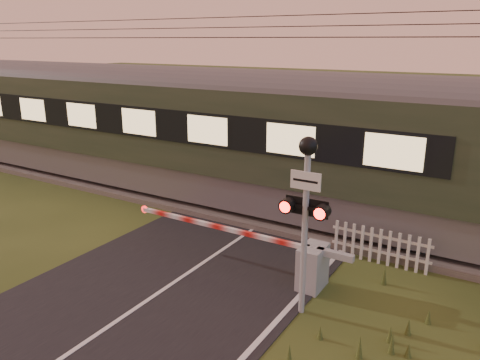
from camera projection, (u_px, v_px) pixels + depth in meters
The scene contains 7 objects.
ground at pixel (140, 306), 9.95m from camera, with size 160.00×160.00×0.00m, color #2D3C17.
road at pixel (133, 311), 9.75m from camera, with size 6.00×140.00×0.03m.
track_bed at pixel (278, 211), 15.26m from camera, with size 140.00×3.40×0.39m.
overhead_wires at pixel (282, 29), 13.63m from camera, with size 120.00×0.62×0.62m.
boom_gate at pixel (302, 262), 10.67m from camera, with size 6.02×0.79×1.05m.
crossing_signal at pixel (306, 196), 9.01m from camera, with size 0.94×0.37×3.71m.
picket_fence at pixel (380, 246), 11.71m from camera, with size 2.50×0.08×0.93m.
Camera 1 is at (6.34, -6.40, 5.44)m, focal length 35.00 mm.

